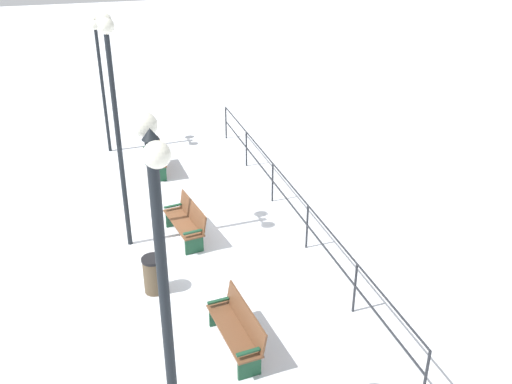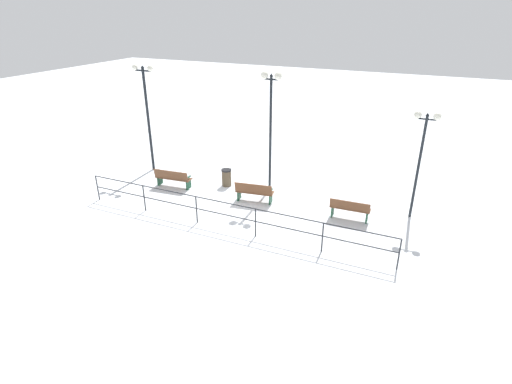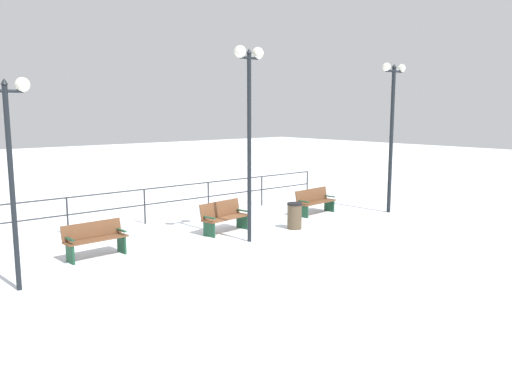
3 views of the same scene
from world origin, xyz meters
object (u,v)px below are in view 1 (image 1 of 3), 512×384
Objects in this scene: bench_second at (187,221)px; trash_bin at (154,274)px; bench_nearest at (157,158)px; lamppost_middle at (112,83)px; bench_third at (238,327)px; lamppost_near at (99,54)px; lamppost_far at (162,269)px.

bench_second is 2.17m from trash_bin.
lamppost_middle is (1.25, 3.90, 3.41)m from bench_nearest.
bench_third reaches higher than trash_bin.
lamppost_middle reaches higher than lamppost_near.
bench_third is at bearing -123.32° from lamppost_far.
lamppost_middle is at bearing -14.86° from bench_second.
lamppost_far is 5.37m from trash_bin.
bench_nearest reaches higher than trash_bin.
bench_third is at bearing 109.36° from lamppost_middle.
bench_second is 0.40× the size of lamppost_near.
bench_third is at bearing 118.59° from trash_bin.
bench_nearest is at bearing -99.05° from trash_bin.
lamppost_middle is (1.48, -4.20, 3.42)m from bench_third.
bench_second is at bearing 173.84° from lamppost_middle.
bench_third is 2.46m from trash_bin.
lamppost_middle is at bearing -76.18° from bench_third.
lamppost_middle is 1.01× the size of lamppost_far.
trash_bin is (-0.30, 2.04, -3.48)m from lamppost_middle.
lamppost_far is (1.25, 10.35, 2.98)m from bench_nearest.
bench_nearest is 1.94× the size of trash_bin.
bench_second is 3.67m from lamppost_middle.
bench_second is 4.06m from bench_third.
lamppost_near is at bearing -87.35° from bench_third.
bench_second is 6.89m from lamppost_near.
lamppost_far reaches higher than bench_nearest.
lamppost_near is 12.51m from lamppost_far.
lamppost_far reaches higher than bench_third.
bench_third is (-0.13, 4.06, -0.01)m from bench_second.
bench_second is at bearing 89.14° from bench_nearest.
trash_bin is (-0.30, -4.41, -3.05)m from lamppost_far.
bench_second reaches higher than bench_third.
lamppost_far is at bearing 90.00° from lamppost_middle.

